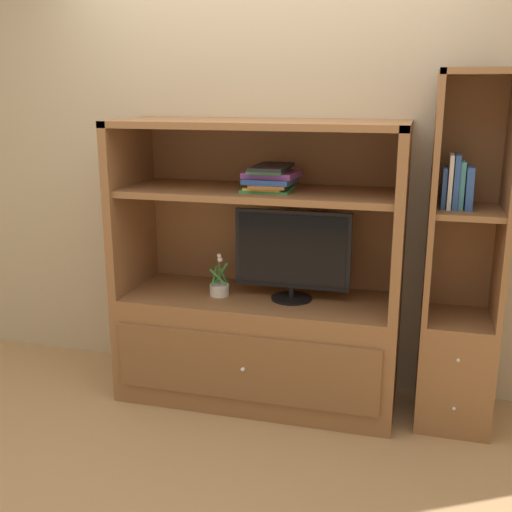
{
  "coord_description": "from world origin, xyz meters",
  "views": [
    {
      "loc": [
        0.85,
        -2.82,
        1.75
      ],
      "look_at": [
        0.0,
        0.35,
        0.87
      ],
      "focal_mm": 43.19,
      "sensor_mm": 36.0,
      "label": 1
    }
  ],
  "objects_px": {
    "media_console": "(259,315)",
    "magazine_stack": "(270,178)",
    "bookshelf_tall": "(459,311)",
    "upright_book_row": "(458,184)",
    "potted_plant": "(219,288)",
    "tv_monitor": "(292,254)"
  },
  "relations": [
    {
      "from": "media_console",
      "to": "magazine_stack",
      "type": "relative_size",
      "value": 4.65
    },
    {
      "from": "magazine_stack",
      "to": "bookshelf_tall",
      "type": "height_order",
      "value": "bookshelf_tall"
    },
    {
      "from": "upright_book_row",
      "to": "media_console",
      "type": "bearing_deg",
      "value": 179.58
    },
    {
      "from": "magazine_stack",
      "to": "upright_book_row",
      "type": "bearing_deg",
      "value": 0.12
    },
    {
      "from": "bookshelf_tall",
      "to": "upright_book_row",
      "type": "xyz_separation_m",
      "value": [
        -0.06,
        -0.01,
        0.67
      ]
    },
    {
      "from": "potted_plant",
      "to": "bookshelf_tall",
      "type": "bearing_deg",
      "value": 2.37
    },
    {
      "from": "media_console",
      "to": "upright_book_row",
      "type": "relative_size",
      "value": 5.88
    },
    {
      "from": "bookshelf_tall",
      "to": "potted_plant",
      "type": "bearing_deg",
      "value": -177.63
    },
    {
      "from": "tv_monitor",
      "to": "magazine_stack",
      "type": "height_order",
      "value": "magazine_stack"
    },
    {
      "from": "tv_monitor",
      "to": "potted_plant",
      "type": "height_order",
      "value": "tv_monitor"
    },
    {
      "from": "upright_book_row",
      "to": "bookshelf_tall",
      "type": "bearing_deg",
      "value": 9.86
    },
    {
      "from": "tv_monitor",
      "to": "bookshelf_tall",
      "type": "bearing_deg",
      "value": 1.02
    },
    {
      "from": "magazine_stack",
      "to": "media_console",
      "type": "bearing_deg",
      "value": 171.78
    },
    {
      "from": "tv_monitor",
      "to": "potted_plant",
      "type": "relative_size",
      "value": 2.6
    },
    {
      "from": "potted_plant",
      "to": "upright_book_row",
      "type": "relative_size",
      "value": 0.91
    },
    {
      "from": "media_console",
      "to": "magazine_stack",
      "type": "distance_m",
      "value": 0.8
    },
    {
      "from": "potted_plant",
      "to": "upright_book_row",
      "type": "distance_m",
      "value": 1.4
    },
    {
      "from": "potted_plant",
      "to": "upright_book_row",
      "type": "height_order",
      "value": "upright_book_row"
    },
    {
      "from": "media_console",
      "to": "tv_monitor",
      "type": "distance_m",
      "value": 0.43
    },
    {
      "from": "tv_monitor",
      "to": "magazine_stack",
      "type": "xyz_separation_m",
      "value": [
        -0.13,
        0.0,
        0.41
      ]
    },
    {
      "from": "upright_book_row",
      "to": "potted_plant",
      "type": "bearing_deg",
      "value": -178.0
    },
    {
      "from": "media_console",
      "to": "tv_monitor",
      "type": "relative_size",
      "value": 2.48
    }
  ]
}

